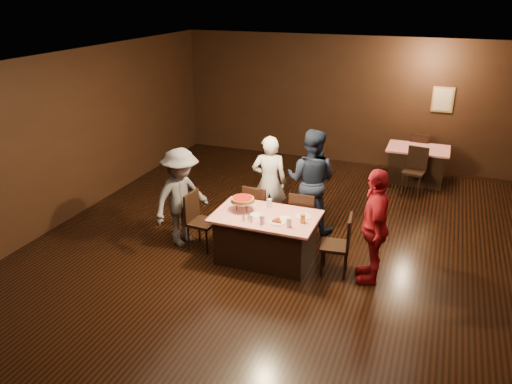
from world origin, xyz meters
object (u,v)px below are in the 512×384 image
glass_back (269,203)px  diner_navy_hoodie (311,181)px  back_table (416,165)px  chair_far_left (259,210)px  chair_end_left (202,221)px  chair_end_right (335,245)px  pizza_stand (243,200)px  chair_back_far (419,153)px  diner_red_shirt (374,226)px  diner_grey_knit (181,197)px  main_table (266,238)px  glass_front_left (262,220)px  glass_amber (303,219)px  chair_far_right (304,217)px  plate_empty (303,216)px  glass_front_right (289,222)px  diner_white_jacket (269,182)px

glass_back → diner_navy_hoodie: bearing=68.1°
back_table → glass_back: (-1.98, -4.12, 0.46)m
chair_far_left → chair_end_left: 1.03m
chair_end_right → diner_navy_hoodie: bearing=-156.8°
chair_end_right → pizza_stand: bearing=-98.3°
chair_back_far → diner_red_shirt: 5.03m
diner_grey_knit → main_table: bearing=-70.6°
diner_navy_hoodie → glass_front_left: diner_navy_hoodie is taller
glass_amber → diner_grey_knit: bearing=177.9°
main_table → chair_back_far: 5.38m
chair_far_right → diner_navy_hoodie: diner_navy_hoodie is taller
chair_far_left → chair_end_right: 1.68m
chair_back_far → diner_red_shirt: diner_red_shirt is taller
pizza_stand → plate_empty: bearing=6.0°
chair_far_right → plate_empty: size_ratio=3.80×
chair_back_far → glass_front_right: (-1.48, -5.27, 0.37)m
chair_end_right → diner_red_shirt: (0.53, 0.02, 0.39)m
glass_amber → diner_red_shirt: bearing=4.0°
chair_end_left → diner_red_shirt: bearing=-85.7°
diner_navy_hoodie → diner_red_shirt: 1.81m
diner_navy_hoodie → glass_front_right: diner_navy_hoodie is taller
glass_back → back_table: bearing=64.4°
glass_front_left → diner_navy_hoodie: bearing=79.2°
chair_far_right → chair_end_left: (-1.50, -0.75, 0.00)m
main_table → chair_far_left: size_ratio=1.68×
chair_end_left → glass_front_right: 1.61m
chair_far_left → diner_grey_knit: bearing=37.6°
chair_far_left → plate_empty: bearing=151.5°
diner_red_shirt → glass_amber: (-1.03, -0.07, -0.03)m
diner_grey_knit → glass_amber: diner_grey_knit is taller
main_table → chair_end_left: 1.10m
diner_grey_knit → chair_end_left: bearing=-73.6°
chair_back_far → glass_amber: size_ratio=6.79×
chair_end_left → diner_white_jacket: size_ratio=0.57×
chair_far_right → glass_back: bearing=43.3°
main_table → chair_end_right: 1.10m
diner_navy_hoodie → glass_front_right: 1.56m
chair_far_right → glass_front_left: (-0.35, -1.05, 0.37)m
main_table → diner_white_jacket: diner_white_jacket is taller
chair_far_right → chair_back_far: 4.54m
diner_red_shirt → back_table: bearing=163.8°
chair_end_left → glass_amber: bearing=-87.9°
diner_white_jacket → plate_empty: diner_white_jacket is taller
chair_far_left → chair_back_far: same height
glass_amber → chair_far_left: bearing=141.3°
back_table → diner_white_jacket: (-2.29, -3.25, 0.45)m
main_table → glass_amber: bearing=-4.8°
chair_far_right → glass_amber: chair_far_right is taller
main_table → plate_empty: size_ratio=6.40×
back_table → glass_amber: 4.69m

